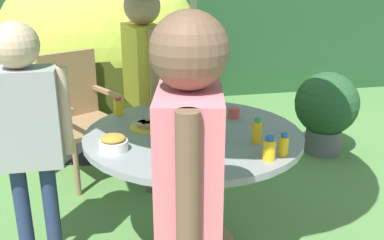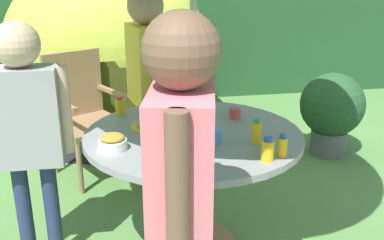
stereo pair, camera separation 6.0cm
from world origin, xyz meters
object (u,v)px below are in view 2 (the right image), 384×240
(dome_tent, at_px, (109,46))
(garden_table, at_px, (193,157))
(juice_bottle_mid_right, at_px, (268,150))
(juice_bottle_center_front, at_px, (120,106))
(plate_near_right, at_px, (193,106))
(cup_near, at_px, (216,137))
(juice_bottle_far_left, at_px, (282,146))
(child_in_yellow_shirt, at_px, (147,65))
(snack_bowl, at_px, (112,142))
(cup_far, at_px, (235,113))
(plate_back_edge, at_px, (178,143))
(juice_bottle_mid_left, at_px, (161,96))
(child_in_grey_shirt, at_px, (26,117))
(potted_plant, at_px, (332,109))
(plate_near_left, at_px, (149,125))
(child_in_pink_shirt, at_px, (182,170))
(wooden_chair, at_px, (83,109))
(juice_bottle_far_right, at_px, (256,132))
(juice_bottle_center_back, at_px, (176,109))

(dome_tent, bearing_deg, garden_table, -88.39)
(juice_bottle_mid_right, bearing_deg, juice_bottle_center_front, 128.63)
(garden_table, height_order, plate_near_right, plate_near_right)
(juice_bottle_center_front, xyz_separation_m, cup_near, (0.46, -0.56, -0.01))
(juice_bottle_mid_right, bearing_deg, juice_bottle_far_left, 23.16)
(child_in_yellow_shirt, height_order, snack_bowl, child_in_yellow_shirt)
(juice_bottle_mid_right, bearing_deg, cup_far, 88.34)
(juice_bottle_mid_right, bearing_deg, plate_back_edge, 145.81)
(juice_bottle_mid_left, bearing_deg, cup_near, -73.71)
(child_in_grey_shirt, distance_m, juice_bottle_mid_left, 0.88)
(juice_bottle_far_left, height_order, juice_bottle_center_front, juice_bottle_far_left)
(potted_plant, height_order, cup_far, cup_far)
(garden_table, relative_size, juice_bottle_far_left, 10.60)
(juice_bottle_mid_left, bearing_deg, juice_bottle_far_left, -62.43)
(potted_plant, xyz_separation_m, plate_near_left, (-1.63, -0.99, 0.32))
(cup_far, bearing_deg, child_in_pink_shirt, -114.45)
(wooden_chair, bearing_deg, garden_table, -90.00)
(plate_back_edge, xyz_separation_m, juice_bottle_mid_left, (-0.01, 0.68, 0.05))
(potted_plant, bearing_deg, child_in_grey_shirt, -154.21)
(juice_bottle_far_right, xyz_separation_m, juice_bottle_mid_right, (-0.02, -0.21, -0.01))
(child_in_yellow_shirt, relative_size, juice_bottle_far_right, 11.02)
(juice_bottle_far_right, height_order, juice_bottle_center_back, juice_bottle_far_right)
(juice_bottle_far_right, bearing_deg, juice_bottle_center_front, 138.02)
(garden_table, height_order, juice_bottle_far_right, juice_bottle_far_right)
(child_in_yellow_shirt, relative_size, plate_near_right, 6.78)
(garden_table, distance_m, plate_back_edge, 0.26)
(juice_bottle_mid_left, height_order, juice_bottle_mid_right, juice_bottle_mid_left)
(potted_plant, distance_m, juice_bottle_far_right, 1.77)
(child_in_yellow_shirt, height_order, juice_bottle_far_right, child_in_yellow_shirt)
(wooden_chair, relative_size, plate_back_edge, 5.02)
(child_in_grey_shirt, bearing_deg, plate_near_left, 10.33)
(wooden_chair, relative_size, snack_bowl, 6.72)
(juice_bottle_center_front, bearing_deg, dome_tent, 91.77)
(juice_bottle_far_left, xyz_separation_m, juice_bottle_center_back, (-0.41, 0.66, -0.00))
(potted_plant, height_order, snack_bowl, snack_bowl)
(snack_bowl, relative_size, juice_bottle_far_left, 1.27)
(potted_plant, relative_size, juice_bottle_far_left, 6.48)
(plate_back_edge, xyz_separation_m, juice_bottle_center_front, (-0.27, 0.55, 0.04))
(garden_table, height_order, juice_bottle_mid_left, juice_bottle_mid_left)
(plate_near_left, xyz_separation_m, plate_back_edge, (0.12, -0.29, -0.00))
(juice_bottle_mid_left, bearing_deg, juice_bottle_far_right, -61.11)
(snack_bowl, bearing_deg, child_in_grey_shirt, 156.37)
(child_in_yellow_shirt, bearing_deg, snack_bowl, -27.39)
(juice_bottle_far_left, bearing_deg, cup_far, 96.79)
(wooden_chair, distance_m, dome_tent, 1.14)
(potted_plant, distance_m, child_in_yellow_shirt, 1.69)
(cup_near, bearing_deg, juice_bottle_center_back, 107.46)
(cup_far, bearing_deg, plate_near_right, 131.79)
(cup_near, bearing_deg, garden_table, 115.77)
(plate_near_left, bearing_deg, juice_bottle_mid_left, 73.48)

